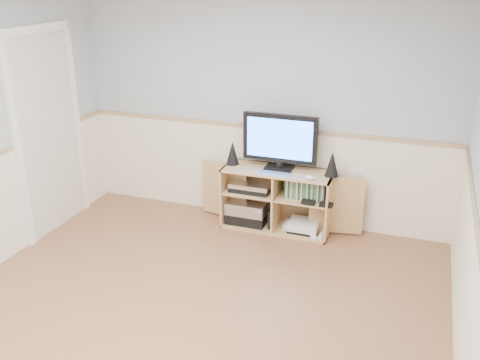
# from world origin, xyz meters

# --- Properties ---
(room) EXTENTS (4.04, 4.54, 2.54)m
(room) POSITION_xyz_m (-0.06, 0.12, 1.22)
(room) COLOR #A36F48
(room) RESTS_ON ground
(media_cabinet) EXTENTS (1.76, 0.42, 0.65)m
(media_cabinet) POSITION_xyz_m (0.24, 2.06, 0.33)
(media_cabinet) COLOR tan
(media_cabinet) RESTS_ON floor
(monitor) EXTENTS (0.77, 0.18, 0.57)m
(monitor) POSITION_xyz_m (0.24, 2.06, 0.96)
(monitor) COLOR black
(monitor) RESTS_ON media_cabinet
(speaker_left) EXTENTS (0.13, 0.13, 0.25)m
(speaker_left) POSITION_xyz_m (-0.26, 2.03, 0.77)
(speaker_left) COLOR black
(speaker_left) RESTS_ON media_cabinet
(speaker_right) EXTENTS (0.14, 0.14, 0.25)m
(speaker_right) POSITION_xyz_m (0.78, 2.03, 0.78)
(speaker_right) COLOR black
(speaker_right) RESTS_ON media_cabinet
(keyboard) EXTENTS (0.33, 0.14, 0.01)m
(keyboard) POSITION_xyz_m (0.24, 1.87, 0.66)
(keyboard) COLOR white
(keyboard) RESTS_ON media_cabinet
(mouse) EXTENTS (0.11, 0.08, 0.04)m
(mouse) POSITION_xyz_m (0.60, 1.87, 0.67)
(mouse) COLOR white
(mouse) RESTS_ON media_cabinet
(av_components) EXTENTS (0.51, 0.31, 0.47)m
(av_components) POSITION_xyz_m (-0.07, 2.01, 0.22)
(av_components) COLOR black
(av_components) RESTS_ON media_cabinet
(game_consoles) EXTENTS (0.45, 0.30, 0.11)m
(game_consoles) POSITION_xyz_m (0.53, 2.00, 0.07)
(game_consoles) COLOR white
(game_consoles) RESTS_ON media_cabinet
(game_cases) EXTENTS (0.41, 0.13, 0.19)m
(game_cases) POSITION_xyz_m (0.54, 1.99, 0.48)
(game_cases) COLOR #3F8C3F
(game_cases) RESTS_ON media_cabinet
(wall_outlet) EXTENTS (0.12, 0.03, 0.12)m
(wall_outlet) POSITION_xyz_m (1.00, 2.23, 0.60)
(wall_outlet) COLOR white
(wall_outlet) RESTS_ON wall_back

